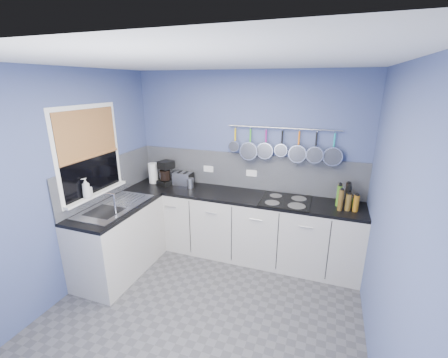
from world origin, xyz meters
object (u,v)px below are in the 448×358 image
Objects in this scene: soap_bottle_a at (86,188)px; toaster at (183,178)px; coffee_maker at (166,173)px; canister at (190,183)px; hob at (286,201)px; paper_towel at (153,173)px; soap_bottle_b at (88,190)px.

toaster is at bearing 62.24° from soap_bottle_a.
canister is (0.40, -0.01, -0.10)m from coffee_maker.
soap_bottle_a reaches higher than toaster.
soap_bottle_a reaches higher than coffee_maker.
canister reaches higher than hob.
paper_towel is 0.22m from coffee_maker.
paper_towel is at bearing -174.71° from toaster.
paper_towel is 1.99m from hob.
canister is at bearing -2.22° from paper_towel.
toaster is (0.63, 1.18, -0.15)m from soap_bottle_b.
paper_towel reaches higher than hob.
soap_bottle_a is 1.14m from paper_towel.
soap_bottle_b reaches higher than toaster.
hob is at bearing -2.55° from paper_towel.
soap_bottle_b is 0.61× the size of toaster.
soap_bottle_a is 1.37m from toaster.
paper_towel is (0.18, 1.10, -0.09)m from soap_bottle_b.
paper_towel is at bearing 80.92° from soap_bottle_a.
soap_bottle_a is 2.41m from hob.
paper_towel is at bearing -163.68° from coffee_maker.
canister is 1.37m from hob.
paper_towel reaches higher than toaster.
soap_bottle_a is 1.18m from coffee_maker.
canister is at bearing 177.30° from hob.
soap_bottle_a is 0.85× the size of toaster.
toaster is at bearing 61.83° from soap_bottle_b.
coffee_maker reaches higher than hob.
canister is at bearing 16.60° from coffee_maker.
soap_bottle_a reaches higher than soap_bottle_b.
coffee_maker is 0.26m from toaster.
coffee_maker is at bearing 177.88° from canister.
toaster reaches higher than hob.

